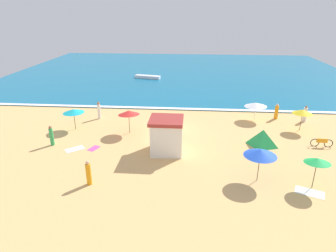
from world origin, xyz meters
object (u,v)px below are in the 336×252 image
lifeguard_cabana (166,135)px  beachgoer_4 (160,126)px  beach_umbrella_4 (317,161)px  beachgoer_2 (276,112)px  beach_umbrella_1 (260,153)px  beachgoer_0 (99,110)px  beachgoer_3 (89,173)px  beachgoer_1 (51,136)px  beach_umbrella_5 (129,113)px  beach_umbrella_0 (256,105)px  beach_umbrella_3 (73,111)px  beach_tent (263,138)px  parked_bicycle (322,143)px  beach_umbrella_2 (303,112)px  small_boat_0 (148,77)px  beachgoer_5 (180,126)px  beachgoer_6 (305,114)px

lifeguard_cabana → beachgoer_4: size_ratio=3.55×
beach_umbrella_4 → beachgoer_2: beach_umbrella_4 is taller
beach_umbrella_1 → beachgoer_0: bearing=142.5°
beachgoer_3 → beachgoer_1: bearing=132.3°
beach_umbrella_5 → beachgoer_0: bearing=137.9°
beach_umbrella_0 → beachgoer_0: (-16.29, -0.92, -0.78)m
beach_umbrella_3 → beach_tent: 17.40m
beach_umbrella_5 → beach_tent: (11.78, -1.80, -1.29)m
beach_tent → beachgoer_4: size_ratio=3.02×
beach_umbrella_5 → parked_bicycle: (16.75, -1.58, -1.64)m
beach_umbrella_0 → parked_bicycle: size_ratio=1.63×
beach_umbrella_2 → beach_tent: beach_umbrella_2 is taller
parked_bicycle → beachgoer_2: bearing=107.5°
lifeguard_cabana → beachgoer_0: bearing=137.2°
lifeguard_cabana → beachgoer_2: (10.88, 8.64, -0.69)m
parked_bicycle → beachgoer_3: 19.06m
beach_umbrella_3 → small_boat_0: size_ratio=0.54×
beachgoer_1 → beachgoer_3: beachgoer_1 is taller
beach_umbrella_5 → beachgoer_5: beach_umbrella_5 is taller
beachgoer_3 → beachgoer_5: bearing=57.6°
beach_umbrella_1 → beachgoer_3: (-11.21, -1.39, -1.29)m
beachgoer_6 → beach_umbrella_1: bearing=-120.8°
beach_umbrella_2 → small_boat_0: 27.40m
parked_bicycle → beachgoer_6: 6.15m
beachgoer_4 → small_boat_0: 22.18m
lifeguard_cabana → beachgoer_1: (-9.82, 0.45, -0.61)m
beach_tent → small_boat_0: size_ratio=0.57×
beachgoer_1 → beachgoer_5: (10.73, 3.16, -0.01)m
lifeguard_cabana → beachgoer_4: lifeguard_cabana is taller
beach_umbrella_3 → beachgoer_4: size_ratio=2.89×
beachgoer_6 → small_boat_0: size_ratio=0.39×
beach_tent → parked_bicycle: (4.97, 0.22, -0.35)m
beachgoer_0 → beachgoer_5: size_ratio=1.02×
beach_umbrella_1 → beach_umbrella_3: size_ratio=1.29×
parked_bicycle → beachgoer_1: 22.85m
beach_umbrella_4 → beachgoer_2: size_ratio=1.34×
parked_bicycle → beachgoer_1: size_ratio=1.03×
beach_umbrella_0 → beachgoer_3: (-13.21, -13.29, -0.86)m
beach_umbrella_3 → small_boat_0: bearing=80.4°
beach_umbrella_0 → beachgoer_2: (2.34, 0.55, -0.92)m
beach_umbrella_5 → beachgoer_1: size_ratio=1.55×
beach_umbrella_1 → beachgoer_4: (-7.59, 8.41, -1.77)m
beach_umbrella_5 → beachgoer_0: beach_umbrella_5 is taller
beachgoer_5 → beachgoer_6: (12.70, 4.49, -0.06)m
small_boat_0 → beach_umbrella_2: bearing=-49.5°
beachgoer_2 → beach_umbrella_0: bearing=-166.8°
beach_umbrella_1 → beachgoer_5: 9.39m
beach_umbrella_5 → small_boat_0: bearing=94.1°
beachgoer_0 → beach_umbrella_1: bearing=-37.5°
lifeguard_cabana → small_boat_0: bearing=101.6°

